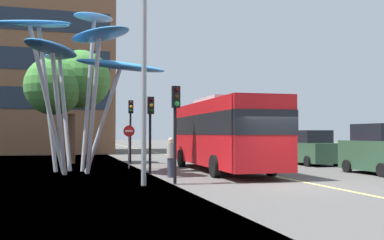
# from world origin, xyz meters

# --- Properties ---
(ground) EXTENTS (120.00, 240.00, 0.10)m
(ground) POSITION_xyz_m (-0.74, 0.00, -0.05)
(ground) COLOR #54514F
(red_bus) EXTENTS (3.09, 10.94, 3.62)m
(red_bus) POSITION_xyz_m (-0.20, 6.27, 1.98)
(red_bus) COLOR red
(red_bus) RESTS_ON ground
(leaf_sculpture) EXTENTS (8.46, 8.32, 8.37)m
(leaf_sculpture) POSITION_xyz_m (-7.24, 7.36, 5.82)
(leaf_sculpture) COLOR #9EA0A5
(leaf_sculpture) RESTS_ON ground
(traffic_light_kerb_near) EXTENTS (0.28, 0.42, 3.60)m
(traffic_light_kerb_near) POSITION_xyz_m (-3.79, 1.45, 2.61)
(traffic_light_kerb_near) COLOR black
(traffic_light_kerb_near) RESTS_ON ground
(traffic_light_kerb_far) EXTENTS (0.28, 0.42, 3.56)m
(traffic_light_kerb_far) POSITION_xyz_m (-3.87, 5.87, 2.58)
(traffic_light_kerb_far) COLOR black
(traffic_light_kerb_far) RESTS_ON ground
(traffic_light_island_mid) EXTENTS (0.28, 0.42, 3.91)m
(traffic_light_island_mid) POSITION_xyz_m (-3.74, 12.93, 2.82)
(traffic_light_island_mid) COLOR black
(traffic_light_island_mid) RESTS_ON ground
(car_parked_mid) EXTENTS (1.99, 3.90, 2.31)m
(car_parked_mid) POSITION_xyz_m (6.20, 2.71, 1.08)
(car_parked_mid) COLOR #2D5138
(car_parked_mid) RESTS_ON ground
(car_parked_far) EXTENTS (2.07, 4.13, 2.05)m
(car_parked_far) POSITION_xyz_m (6.43, 9.07, 0.96)
(car_parked_far) COLOR #2D5138
(car_parked_far) RESTS_ON ground
(car_side_street) EXTENTS (2.08, 3.82, 2.12)m
(car_side_street) POSITION_xyz_m (6.32, 14.86, 0.99)
(car_side_street) COLOR maroon
(car_side_street) RESTS_ON ground
(car_far_side) EXTENTS (1.99, 4.44, 2.20)m
(car_far_side) POSITION_xyz_m (6.26, 20.76, 1.04)
(car_far_side) COLOR gold
(car_far_side) RESTS_ON ground
(street_lamp) EXTENTS (1.63, 0.44, 8.96)m
(street_lamp) POSITION_xyz_m (-4.67, 1.36, 5.58)
(street_lamp) COLOR gray
(street_lamp) RESTS_ON ground
(tree_pavement_near) EXTENTS (5.26, 4.32, 7.13)m
(tree_pavement_near) POSITION_xyz_m (-7.48, 14.22, 5.05)
(tree_pavement_near) COLOR brown
(tree_pavement_near) RESTS_ON ground
(pedestrian) EXTENTS (0.34, 0.34, 1.69)m
(pedestrian) POSITION_xyz_m (-3.36, 3.97, 0.85)
(pedestrian) COLOR #2D3342
(pedestrian) RESTS_ON ground
(no_entry_sign) EXTENTS (0.60, 0.12, 2.29)m
(no_entry_sign) POSITION_xyz_m (-4.37, 9.26, 1.54)
(no_entry_sign) COLOR gray
(no_entry_sign) RESTS_ON ground
(backdrop_building) EXTENTS (18.02, 13.96, 20.36)m
(backdrop_building) POSITION_xyz_m (-12.17, 32.87, 10.19)
(backdrop_building) COLOR brown
(backdrop_building) RESTS_ON ground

